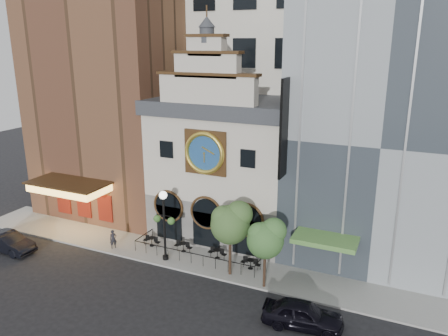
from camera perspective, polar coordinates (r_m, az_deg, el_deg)
ground at (r=34.50m, az=-5.27°, el=-13.39°), size 120.00×120.00×0.00m
sidewalk at (r=36.38m, az=-3.31°, el=-11.55°), size 44.00×5.00×0.15m
clock_building at (r=38.41m, az=0.21°, el=0.62°), size 12.60×8.78×18.65m
theater_building at (r=45.83m, az=-13.89°, el=10.22°), size 14.00×15.60×25.00m
retail_building at (r=36.65m, az=20.62°, el=4.38°), size 14.00×14.40×20.00m
office_tower at (r=48.48m, az=6.48°, el=19.63°), size 20.00×16.00×40.00m
cafe_railing at (r=36.14m, az=-3.32°, el=-10.81°), size 10.60×2.60×0.90m
bistro_0 at (r=38.28m, az=-9.42°, el=-9.38°), size 1.58×0.68×0.90m
bistro_1 at (r=37.01m, az=-5.35°, el=-10.15°), size 1.58×0.68×0.90m
bistro_2 at (r=35.80m, az=-0.89°, el=-11.03°), size 1.58×0.68×0.90m
bistro_3 at (r=34.36m, az=3.48°, el=-12.30°), size 1.58×0.68×0.90m
car_right at (r=28.70m, az=10.25°, el=-18.30°), size 5.18×2.55×1.70m
car_left at (r=41.29m, az=-26.35°, el=-8.67°), size 4.99×1.91×1.63m
pedestrian at (r=38.43m, az=-14.27°, el=-9.00°), size 0.68×0.70×1.62m
lamppost at (r=34.64m, az=-7.84°, el=-6.48°), size 1.85×0.63×5.79m
tree_left at (r=31.95m, az=0.93°, el=-7.01°), size 3.01×2.90×5.80m
tree_right at (r=30.69m, az=5.53°, el=-9.02°), size 2.69×2.59×5.19m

